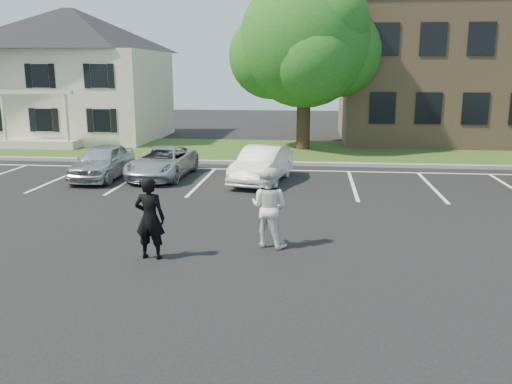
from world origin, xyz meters
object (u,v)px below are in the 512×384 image
at_px(house, 73,75).
at_px(car_silver_minivan, 162,162).
at_px(man_white_shirt, 269,207).
at_px(man_black_suit, 150,218).
at_px(tree, 307,45).
at_px(car_white_sedan, 262,165).
at_px(car_silver_west, 103,162).

distance_m(house, car_silver_minivan, 14.48).
distance_m(man_white_shirt, car_silver_minivan, 9.34).
xyz_separation_m(man_white_shirt, car_silver_minivan, (-4.85, 7.97, -0.37)).
relative_size(house, man_black_suit, 5.58).
distance_m(tree, man_black_suit, 17.95).
bearing_deg(man_white_shirt, man_black_suit, 46.55).
relative_size(house, man_white_shirt, 5.38).
bearing_deg(house, car_white_sedan, -43.40).
xyz_separation_m(car_silver_west, car_silver_minivan, (2.21, 0.50, -0.07)).
bearing_deg(man_white_shirt, car_silver_west, -24.26).
bearing_deg(man_black_suit, car_silver_minivan, -72.79).
height_order(man_white_shirt, car_silver_west, man_white_shirt).
bearing_deg(tree, car_white_sedan, -99.46).
bearing_deg(man_black_suit, car_silver_west, -59.35).
relative_size(tree, car_white_sedan, 2.19).
bearing_deg(house, car_silver_minivan, -53.02).
bearing_deg(house, tree, -13.23).
bearing_deg(car_white_sedan, man_black_suit, -88.80).
bearing_deg(man_white_shirt, tree, -69.46).
xyz_separation_m(man_white_shirt, car_white_sedan, (-0.90, 7.48, -0.30)).
height_order(house, man_white_shirt, house).
bearing_deg(car_silver_west, car_silver_minivan, 13.04).
height_order(tree, car_silver_west, tree).
bearing_deg(car_silver_minivan, tree, 59.21).
height_order(man_black_suit, car_silver_minivan, man_black_suit).
height_order(tree, man_black_suit, tree).
bearing_deg(man_white_shirt, car_white_sedan, -60.74).
height_order(man_black_suit, car_white_sedan, man_black_suit).
relative_size(house, tree, 1.17).
height_order(tree, man_white_shirt, tree).
xyz_separation_m(man_black_suit, car_silver_west, (-4.52, 8.62, -0.26)).
relative_size(man_white_shirt, car_silver_west, 0.49).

